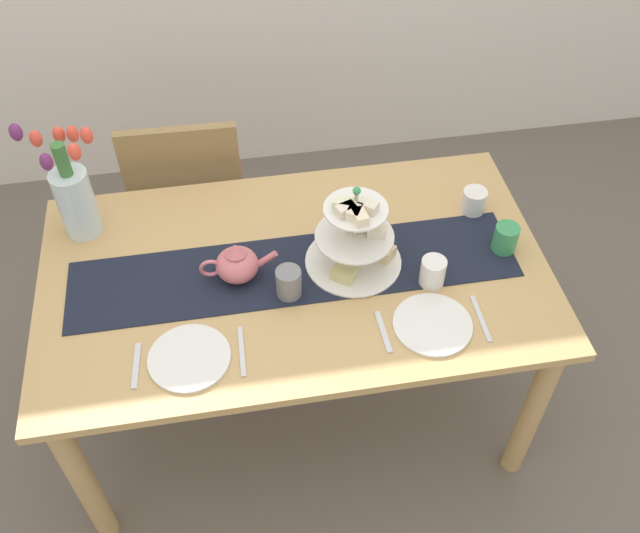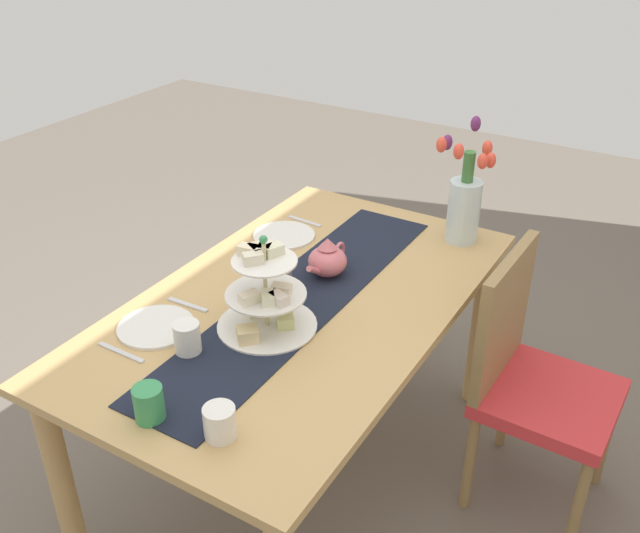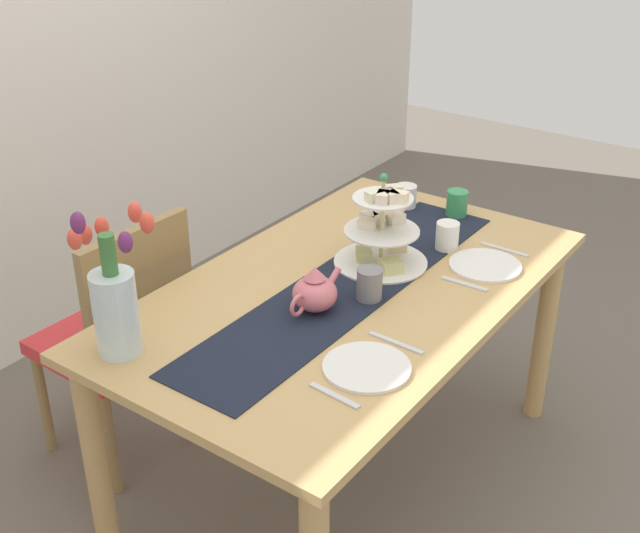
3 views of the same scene
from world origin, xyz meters
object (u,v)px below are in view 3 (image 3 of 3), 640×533
(knife_left, at_px, (396,343))
(tulip_vase, at_px, (115,300))
(fork_left, at_px, (334,396))
(fork_right, at_px, (464,284))
(mug_grey, at_px, (370,284))
(mug_white_text, at_px, (447,236))
(dinner_plate_left, at_px, (367,367))
(teapot, at_px, (315,292))
(tiered_cake_stand, at_px, (383,233))
(chair_left, at_px, (122,331))
(dining_table, at_px, (348,317))
(knife_right, at_px, (504,249))
(mug_orange, at_px, (457,203))
(dinner_plate_right, at_px, (485,265))
(cream_jug, at_px, (406,196))

(knife_left, bearing_deg, tulip_vase, 128.53)
(tulip_vase, relative_size, fork_left, 2.95)
(fork_right, bearing_deg, mug_grey, 142.49)
(knife_left, xyz_separation_m, mug_white_text, (0.59, 0.16, 0.04))
(dinner_plate_left, bearing_deg, tulip_vase, 118.53)
(teapot, distance_m, knife_left, 0.29)
(teapot, xyz_separation_m, knife_left, (-0.02, -0.28, -0.06))
(tiered_cake_stand, xyz_separation_m, knife_left, (-0.38, -0.28, -0.10))
(chair_left, bearing_deg, dining_table, -64.60)
(knife_right, xyz_separation_m, mug_orange, (0.16, 0.26, 0.04))
(tiered_cake_stand, xyz_separation_m, mug_orange, (0.48, -0.02, -0.06))
(fork_left, xyz_separation_m, mug_white_text, (0.88, 0.16, 0.04))
(dining_table, height_order, fork_right, fork_right)
(dining_table, height_order, teapot, teapot)
(teapot, relative_size, dinner_plate_right, 1.04)
(tiered_cake_stand, distance_m, mug_white_text, 0.25)
(tiered_cake_stand, xyz_separation_m, mug_grey, (-0.22, -0.09, -0.06))
(dining_table, relative_size, teapot, 6.57)
(dinner_plate_left, distance_m, knife_left, 0.15)
(mug_grey, height_order, mug_orange, mug_grey)
(tiered_cake_stand, distance_m, fork_left, 0.73)
(tiered_cake_stand, relative_size, cream_jug, 3.58)
(fork_left, xyz_separation_m, dinner_plate_right, (0.84, 0.00, 0.00))
(tiered_cake_stand, height_order, fork_right, tiered_cake_stand)
(mug_grey, bearing_deg, tiered_cake_stand, 22.88)
(cream_jug, distance_m, knife_right, 0.47)
(dinner_plate_left, height_order, mug_white_text, mug_white_text)
(knife_left, xyz_separation_m, knife_right, (0.69, 0.00, 0.00))
(knife_right, bearing_deg, mug_white_text, 123.05)
(dinner_plate_left, bearing_deg, cream_jug, 25.06)
(chair_left, distance_m, dinner_plate_left, 1.00)
(knife_left, xyz_separation_m, mug_orange, (0.85, 0.26, 0.04))
(dining_table, height_order, dinner_plate_right, dinner_plate_right)
(dinner_plate_left, height_order, mug_orange, mug_orange)
(tulip_vase, xyz_separation_m, dinner_plate_right, (1.01, -0.57, -0.15))
(cream_jug, relative_size, dinner_plate_right, 0.37)
(cream_jug, distance_m, dinner_plate_left, 1.06)
(tulip_vase, bearing_deg, knife_right, -26.48)
(cream_jug, xyz_separation_m, knife_right, (-0.12, -0.45, -0.04))
(dinner_plate_right, bearing_deg, fork_left, 180.00)
(cream_jug, xyz_separation_m, dinner_plate_left, (-0.96, -0.45, -0.04))
(chair_left, height_order, mug_white_text, chair_left)
(tulip_vase, xyz_separation_m, fork_left, (0.17, -0.57, -0.15))
(fork_left, height_order, knife_left, same)
(tulip_vase, xyz_separation_m, knife_left, (0.46, -0.57, -0.15))
(chair_left, xyz_separation_m, tiered_cake_stand, (0.51, -0.69, 0.35))
(knife_right, relative_size, mug_orange, 1.79)
(fork_right, relative_size, knife_right, 0.88)
(dining_table, distance_m, fork_left, 0.57)
(mug_grey, xyz_separation_m, mug_orange, (0.69, 0.07, -0.00))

